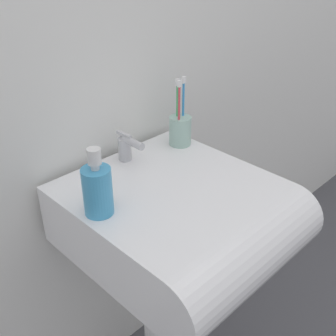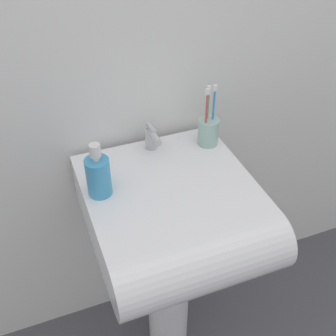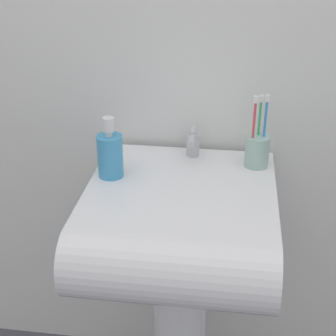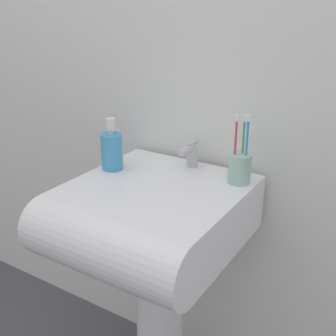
% 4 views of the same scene
% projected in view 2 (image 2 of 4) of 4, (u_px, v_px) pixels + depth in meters
% --- Properties ---
extents(ground_plane, '(6.00, 6.00, 0.00)m').
position_uv_depth(ground_plane, '(168.00, 336.00, 1.84)').
color(ground_plane, '#4C4C51').
rests_on(ground_plane, ground).
extents(wall_back, '(5.00, 0.05, 2.40)m').
position_uv_depth(wall_back, '(135.00, 49.00, 1.30)').
color(wall_back, silver).
rests_on(wall_back, ground).
extents(sink_pedestal, '(0.16, 0.16, 0.71)m').
position_uv_depth(sink_pedestal, '(168.00, 288.00, 1.62)').
color(sink_pedestal, white).
rests_on(sink_pedestal, ground).
extents(sink_basin, '(0.51, 0.58, 0.18)m').
position_uv_depth(sink_basin, '(176.00, 218.00, 1.30)').
color(sink_basin, white).
rests_on(sink_basin, sink_pedestal).
extents(faucet, '(0.04, 0.11, 0.09)m').
position_uv_depth(faucet, '(152.00, 138.00, 1.40)').
color(faucet, '#B7B7BC').
rests_on(faucet, sink_basin).
extents(toothbrush_cup, '(0.07, 0.07, 0.22)m').
position_uv_depth(toothbrush_cup, '(208.00, 131.00, 1.42)').
color(toothbrush_cup, '#99BFB2').
rests_on(toothbrush_cup, sink_basin).
extents(soap_bottle, '(0.07, 0.07, 0.18)m').
position_uv_depth(soap_bottle, '(98.00, 175.00, 1.21)').
color(soap_bottle, '#3F99CC').
rests_on(soap_bottle, sink_basin).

